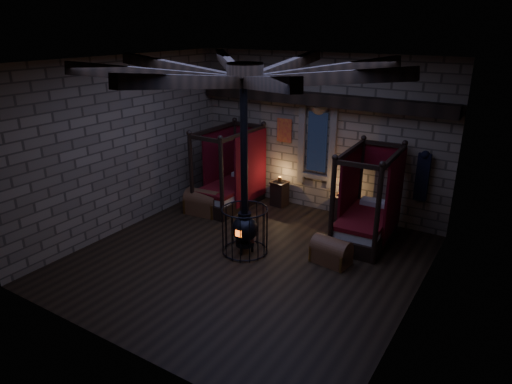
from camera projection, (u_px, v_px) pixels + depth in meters
The scene contains 8 objects.
room at pixel (248, 85), 8.79m from camera, with size 7.02×7.02×4.29m.
bed_left at pixel (231, 187), 12.83m from camera, with size 1.15×2.12×2.19m.
bed_right at pixel (367, 218), 10.77m from camera, with size 1.20×2.14×2.19m.
trunk_left at pixel (203, 203), 12.33m from camera, with size 0.99×0.69×0.69m.
trunk_right at pixel (331, 252), 9.78m from camera, with size 0.87×0.62×0.60m.
nightstand_left at pixel (280, 193), 12.87m from camera, with size 0.47×0.46×0.85m.
nightstand_right at pixel (340, 208), 11.89m from camera, with size 0.51×0.49×0.75m.
stove at pixel (245, 226), 10.12m from camera, with size 1.04×1.04×4.05m.
Camera 1 is at (4.89, -7.41, 4.88)m, focal length 32.00 mm.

